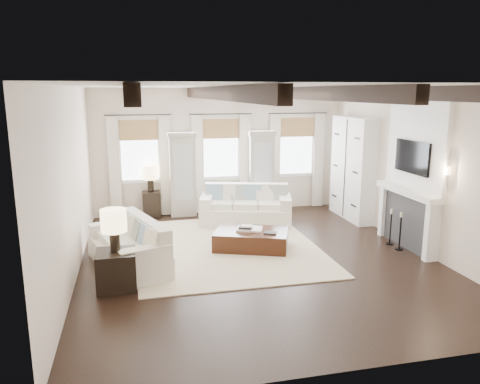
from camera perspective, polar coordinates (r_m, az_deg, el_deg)
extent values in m
plane|color=black|center=(8.96, 2.18, -8.14)|extent=(7.50, 7.50, 0.00)
cube|color=#EFDECA|center=(12.16, -2.40, 5.04)|extent=(6.50, 0.04, 3.20)
cube|color=#EFDECA|center=(5.12, 13.42, -5.36)|extent=(6.50, 0.04, 3.20)
cube|color=#EFDECA|center=(8.31, -19.91, 0.96)|extent=(0.04, 7.50, 3.20)
cube|color=#EFDECA|center=(9.90, 20.76, 2.60)|extent=(0.04, 7.50, 3.20)
cube|color=white|center=(8.40, 2.36, 12.77)|extent=(6.50, 7.50, 0.04)
cube|color=black|center=(8.11, -13.15, 11.65)|extent=(0.16, 7.40, 0.22)
cube|color=black|center=(8.24, -2.79, 11.95)|extent=(0.16, 7.40, 0.22)
cube|color=black|center=(8.63, 7.27, 11.88)|extent=(0.16, 7.40, 0.22)
cube|color=black|center=(9.23, 15.92, 11.53)|extent=(0.16, 7.40, 0.22)
cube|color=white|center=(11.92, -12.14, 4.87)|extent=(0.90, 0.03, 1.45)
cube|color=#9C7545|center=(11.80, -12.25, 7.39)|extent=(0.94, 0.04, 0.50)
cube|color=silver|center=(11.88, -15.04, 2.85)|extent=(0.28, 0.08, 2.50)
cube|color=silver|center=(11.90, -9.06, 3.13)|extent=(0.28, 0.08, 2.50)
cylinder|color=black|center=(11.73, -12.33, 9.17)|extent=(1.60, 0.02, 0.02)
cube|color=white|center=(12.12, -2.38, 5.25)|extent=(0.90, 0.03, 1.45)
cube|color=#9C7545|center=(12.01, -2.35, 7.73)|extent=(0.94, 0.04, 0.50)
cube|color=silver|center=(11.98, -5.19, 3.29)|extent=(0.28, 0.08, 2.50)
cube|color=silver|center=(12.20, 0.59, 3.51)|extent=(0.28, 0.08, 2.50)
cylinder|color=black|center=(11.94, -2.32, 9.48)|extent=(1.60, 0.02, 0.02)
cube|color=white|center=(12.66, 6.82, 5.47)|extent=(0.90, 0.03, 1.45)
cube|color=#9C7545|center=(12.55, 6.98, 7.84)|extent=(0.94, 0.04, 0.50)
cube|color=silver|center=(12.42, 4.24, 3.63)|extent=(0.28, 0.08, 2.50)
cube|color=silver|center=(12.84, 9.54, 3.77)|extent=(0.28, 0.08, 2.50)
cylinder|color=black|center=(12.48, 7.10, 9.52)|extent=(1.60, 0.02, 0.02)
cube|color=#AFA89C|center=(11.89, -7.04, 1.86)|extent=(0.64, 0.38, 2.00)
cube|color=#B2B7BA|center=(11.66, -6.96, 2.42)|extent=(0.48, 0.02, 1.40)
cube|color=#AFA89C|center=(11.74, -7.18, 6.96)|extent=(0.70, 0.42, 0.12)
cube|color=#AFA89C|center=(12.26, 2.53, 2.26)|extent=(0.64, 0.38, 2.00)
cube|color=#B2B7BA|center=(12.05, 2.79, 2.80)|extent=(0.48, 0.02, 1.40)
cube|color=#AFA89C|center=(12.13, 2.58, 7.20)|extent=(0.70, 0.42, 0.12)
cube|color=#29292B|center=(10.06, 19.89, -3.31)|extent=(0.18, 1.50, 1.10)
cube|color=black|center=(10.08, 19.68, -4.15)|extent=(0.10, 0.90, 0.70)
cube|color=white|center=(9.39, 22.37, -4.59)|extent=(0.26, 0.14, 1.10)
cube|color=white|center=(10.71, 17.35, -2.22)|extent=(0.26, 0.14, 1.10)
cube|color=white|center=(9.89, 19.80, 0.07)|extent=(0.32, 1.90, 0.12)
cube|color=white|center=(9.80, 20.74, 5.48)|extent=(0.10, 1.90, 1.80)
cube|color=black|center=(9.79, 20.29, 4.03)|extent=(0.07, 1.10, 0.64)
cylinder|color=#FFD899|center=(8.97, 23.98, 2.39)|extent=(0.10, 0.10, 0.14)
cube|color=silver|center=(11.86, 13.58, 2.81)|extent=(0.40, 1.70, 2.50)
cube|color=black|center=(11.76, 12.66, 2.79)|extent=(0.01, 0.02, 2.40)
cube|color=beige|center=(9.62, -1.68, -6.62)|extent=(3.59, 4.31, 0.02)
cube|color=white|center=(11.21, 0.69, -2.85)|extent=(2.31, 1.50, 0.41)
cube|color=white|center=(11.46, 0.76, -0.16)|extent=(2.02, 0.76, 0.51)
cube|color=white|center=(11.19, -4.09, -1.13)|extent=(0.50, 0.95, 0.26)
cube|color=white|center=(11.14, 5.51, -1.22)|extent=(0.50, 0.95, 0.26)
cube|color=white|center=(11.12, -2.35, -1.52)|extent=(0.71, 0.74, 0.14)
cube|color=white|center=(11.09, 0.69, -1.55)|extent=(0.71, 0.74, 0.14)
cube|color=white|center=(11.09, 3.74, -1.58)|extent=(0.71, 0.74, 0.14)
cube|color=#6C96AC|center=(11.33, -3.12, -0.16)|extent=(0.47, 0.33, 0.44)
cube|color=silver|center=(11.31, -1.58, -0.18)|extent=(0.47, 0.33, 0.44)
cube|color=#BAB99D|center=(11.29, -0.04, -0.19)|extent=(0.47, 0.33, 0.44)
cube|color=#6C96AC|center=(11.28, 1.50, -0.21)|extent=(0.47, 0.33, 0.44)
cube|color=silver|center=(11.28, 3.05, -0.22)|extent=(0.47, 0.33, 0.44)
cube|color=#BAB99D|center=(11.29, 4.60, -0.23)|extent=(0.47, 0.33, 0.44)
cube|color=white|center=(8.72, -13.44, -7.73)|extent=(1.52, 2.22, 0.39)
cube|color=white|center=(8.69, -11.37, -4.67)|extent=(0.82, 1.90, 0.48)
cube|color=white|center=(9.43, -15.26, -4.26)|extent=(0.91, 0.52, 0.25)
cube|color=white|center=(7.81, -11.47, -7.50)|extent=(0.91, 0.52, 0.25)
cube|color=white|center=(9.13, -14.94, -5.16)|extent=(0.72, 0.70, 0.14)
cube|color=white|center=(8.62, -13.84, -6.14)|extent=(0.72, 0.70, 0.14)
cube|color=white|center=(8.11, -12.59, -7.24)|extent=(0.72, 0.70, 0.14)
cube|color=#6C96AC|center=(9.29, -13.90, -3.50)|extent=(0.33, 0.45, 0.42)
cube|color=silver|center=(8.96, -13.18, -4.04)|extent=(0.33, 0.45, 0.42)
cube|color=#BAB99D|center=(8.63, -12.41, -4.63)|extent=(0.33, 0.45, 0.42)
cube|color=#6C96AC|center=(8.30, -11.57, -5.27)|extent=(0.33, 0.45, 0.42)
cube|color=silver|center=(7.98, -10.66, -5.96)|extent=(0.33, 0.45, 0.42)
cube|color=black|center=(9.45, 1.38, -5.83)|extent=(1.67, 1.36, 0.38)
cube|color=white|center=(9.44, 1.17, -4.51)|extent=(0.60, 0.53, 0.04)
cube|color=#262628|center=(9.40, 0.67, -4.33)|extent=(0.31, 0.28, 0.04)
cube|color=beige|center=(9.37, 0.80, -4.18)|extent=(0.27, 0.24, 0.03)
cube|color=#262628|center=(9.22, 3.70, -4.99)|extent=(0.29, 0.25, 0.03)
cube|color=black|center=(7.85, -14.82, -9.17)|extent=(0.62, 0.62, 0.62)
cylinder|color=black|center=(7.69, -15.02, -5.86)|extent=(0.16, 0.16, 0.34)
cylinder|color=#F9D89E|center=(7.60, -15.16, -3.37)|extent=(0.40, 0.40, 0.36)
cube|color=black|center=(11.97, -10.74, -1.49)|extent=(0.43, 0.43, 0.65)
cylinder|color=black|center=(11.87, -10.84, 0.78)|extent=(0.15, 0.15, 0.32)
cylinder|color=#F9D89E|center=(11.81, -10.90, 2.37)|extent=(0.39, 0.39, 0.35)
cylinder|color=black|center=(9.97, 18.80, -6.61)|extent=(0.16, 0.16, 0.02)
cylinder|color=black|center=(9.87, 18.93, -4.78)|extent=(0.03, 0.03, 0.69)
cylinder|color=beige|center=(9.77, 19.08, -2.63)|extent=(0.06, 0.06, 0.10)
cylinder|color=black|center=(10.26, 17.76, -6.02)|extent=(0.15, 0.15, 0.02)
cylinder|color=black|center=(10.17, 17.88, -4.28)|extent=(0.03, 0.03, 0.67)
cylinder|color=beige|center=(10.07, 18.02, -2.25)|extent=(0.06, 0.06, 0.10)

